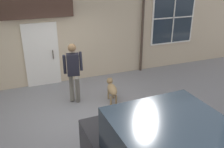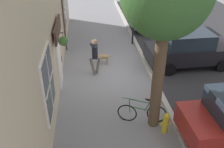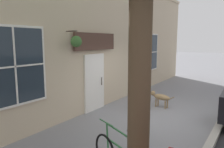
{
  "view_description": "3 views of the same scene",
  "coord_description": "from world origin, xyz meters",
  "px_view_note": "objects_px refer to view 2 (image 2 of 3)",
  "views": [
    {
      "loc": [
        5.88,
        -1.25,
        3.63
      ],
      "look_at": [
        -0.35,
        1.17,
        0.82
      ],
      "focal_mm": 40.0,
      "sensor_mm": 36.0,
      "label": 1
    },
    {
      "loc": [
        -0.95,
        -10.27,
        5.93
      ],
      "look_at": [
        0.01,
        -1.42,
        0.82
      ],
      "focal_mm": 40.0,
      "sensor_mm": 36.0,
      "label": 2
    },
    {
      "loc": [
        2.82,
        -6.79,
        2.58
      ],
      "look_at": [
        -0.95,
        -1.22,
        1.55
      ],
      "focal_mm": 35.0,
      "sensor_mm": 36.0,
      "label": 3
    }
  ],
  "objects_px": {
    "parked_car_far_end": "(162,17)",
    "fire_hydrant": "(166,123)",
    "parked_car_mid_block": "(189,49)",
    "dog_on_leash": "(101,57)",
    "pedestrian_walking": "(95,53)",
    "leaning_bicycle": "(142,112)"
  },
  "relations": [
    {
      "from": "leaning_bicycle",
      "to": "dog_on_leash",
      "type": "bearing_deg",
      "value": 103.46
    },
    {
      "from": "pedestrian_walking",
      "to": "parked_car_far_end",
      "type": "relative_size",
      "value": 0.41
    },
    {
      "from": "parked_car_mid_block",
      "to": "fire_hydrant",
      "type": "relative_size",
      "value": 5.65
    },
    {
      "from": "dog_on_leash",
      "to": "leaning_bicycle",
      "type": "distance_m",
      "value": 4.73
    },
    {
      "from": "parked_car_mid_block",
      "to": "fire_hydrant",
      "type": "distance_m",
      "value": 5.32
    },
    {
      "from": "parked_car_far_end",
      "to": "fire_hydrant",
      "type": "relative_size",
      "value": 5.65
    },
    {
      "from": "leaning_bicycle",
      "to": "parked_car_mid_block",
      "type": "relative_size",
      "value": 0.39
    },
    {
      "from": "leaning_bicycle",
      "to": "fire_hydrant",
      "type": "distance_m",
      "value": 0.92
    },
    {
      "from": "pedestrian_walking",
      "to": "parked_car_far_end",
      "type": "distance_m",
      "value": 7.46
    },
    {
      "from": "parked_car_far_end",
      "to": "fire_hydrant",
      "type": "height_order",
      "value": "parked_car_far_end"
    },
    {
      "from": "parked_car_far_end",
      "to": "fire_hydrant",
      "type": "bearing_deg",
      "value": -105.37
    },
    {
      "from": "pedestrian_walking",
      "to": "parked_car_far_end",
      "type": "xyz_separation_m",
      "value": [
        4.84,
        5.67,
        -0.2
      ]
    },
    {
      "from": "dog_on_leash",
      "to": "fire_hydrant",
      "type": "xyz_separation_m",
      "value": [
        1.76,
        -5.24,
        -0.01
      ]
    },
    {
      "from": "parked_car_mid_block",
      "to": "parked_car_far_end",
      "type": "relative_size",
      "value": 1.0
    },
    {
      "from": "dog_on_leash",
      "to": "parked_car_far_end",
      "type": "relative_size",
      "value": 0.25
    },
    {
      "from": "leaning_bicycle",
      "to": "fire_hydrant",
      "type": "bearing_deg",
      "value": -43.9
    },
    {
      "from": "parked_car_mid_block",
      "to": "fire_hydrant",
      "type": "bearing_deg",
      "value": -118.84
    },
    {
      "from": "pedestrian_walking",
      "to": "parked_car_mid_block",
      "type": "relative_size",
      "value": 0.41
    },
    {
      "from": "leaning_bicycle",
      "to": "parked_car_mid_block",
      "type": "height_order",
      "value": "parked_car_mid_block"
    },
    {
      "from": "dog_on_leash",
      "to": "leaning_bicycle",
      "type": "xyz_separation_m",
      "value": [
        1.1,
        -4.6,
        -0.03
      ]
    },
    {
      "from": "dog_on_leash",
      "to": "parked_car_mid_block",
      "type": "bearing_deg",
      "value": -7.84
    },
    {
      "from": "pedestrian_walking",
      "to": "fire_hydrant",
      "type": "xyz_separation_m",
      "value": [
        2.13,
        -4.21,
        -0.69
      ]
    }
  ]
}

